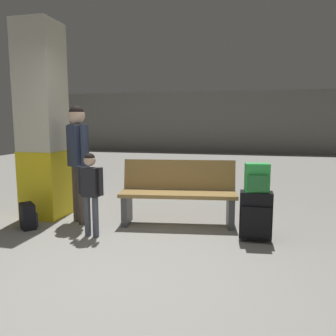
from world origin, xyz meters
name	(u,v)px	position (x,y,z in m)	size (l,w,h in m)	color
ground_plane	(190,193)	(0.00, 4.00, -0.05)	(18.00, 18.00, 0.10)	gray
garage_back_wall	(222,122)	(0.00, 12.86, 1.40)	(18.00, 0.12, 2.80)	slate
structural_pillar	(43,123)	(-1.81, 1.65, 1.41)	(0.57, 0.57, 2.84)	yellow
bench	(178,193)	(0.21, 1.74, 0.44)	(1.66, 0.74, 0.89)	#9E7A42
suitcase	(256,215)	(1.26, 1.26, 0.32)	(0.38, 0.23, 0.60)	black
backpack_bright	(257,178)	(1.26, 1.26, 0.77)	(0.30, 0.22, 0.34)	green
child	(90,186)	(-0.74, 0.96, 0.65)	(0.35, 0.22, 1.05)	#4C5160
adult	(78,151)	(-1.16, 1.47, 1.02)	(0.45, 0.40, 1.65)	brown
backpack_dark_floor	(28,216)	(-1.72, 1.06, 0.17)	(0.32, 0.31, 0.34)	black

